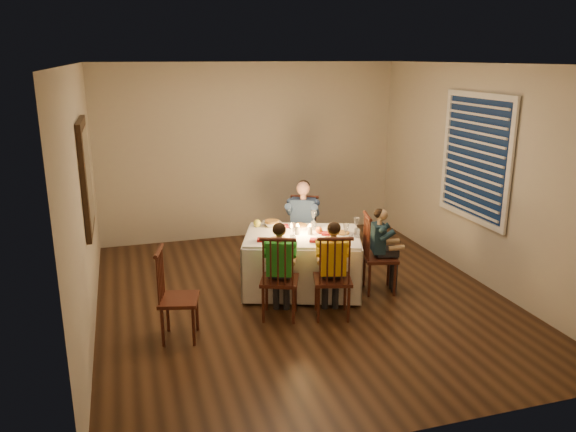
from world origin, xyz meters
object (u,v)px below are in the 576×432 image
object	(u,v)px
chair_near_right	(332,316)
adult	(302,268)
dining_table	(302,251)
chair_near_left	(280,317)
chair_end	(378,291)
chair_extra	(181,338)
child_teal	(378,291)
child_yellow	(332,316)
serving_bowl	(272,224)
chair_adult	(302,268)
child_green	(280,317)

from	to	relation	value
chair_near_right	adult	bearing A→B (deg)	-80.32
dining_table	adult	distance (m)	0.87
dining_table	adult	xyz separation A→B (m)	(0.23, 0.68, -0.49)
chair_near_left	chair_near_right	size ratio (longest dim) A/B	1.00
chair_end	chair_extra	size ratio (longest dim) A/B	1.01
dining_table	chair_extra	world-z (taller)	dining_table
chair_end	child_teal	distance (m)	0.00
chair_end	child_yellow	size ratio (longest dim) A/B	0.89
chair_near_left	serving_bowl	world-z (taller)	serving_bowl
chair_adult	chair_extra	world-z (taller)	chair_adult
child_green	serving_bowl	size ratio (longest dim) A/B	4.69
adult	dining_table	bearing A→B (deg)	-82.58
chair_extra	child_yellow	size ratio (longest dim) A/B	0.88
chair_near_right	child_yellow	world-z (taller)	child_yellow
chair_adult	adult	distance (m)	0.00
chair_near_left	adult	xyz separation A→B (m)	(0.68, 1.29, 0.00)
child_green	serving_bowl	bearing A→B (deg)	-79.64
child_teal	serving_bowl	distance (m)	1.50
dining_table	chair_adult	bearing A→B (deg)	90.48
adult	chair_near_left	bearing A→B (deg)	-91.71
chair_adult	chair_near_right	xyz separation A→B (m)	(-0.14, -1.43, 0.00)
chair_near_left	child_teal	bearing A→B (deg)	-144.67
dining_table	child_yellow	size ratio (longest dim) A/B	1.49
chair_near_right	child_teal	bearing A→B (deg)	-133.28
adult	child_teal	xyz separation A→B (m)	(0.63, -0.96, 0.00)
chair_extra	chair_end	bearing A→B (deg)	-64.20
adult	serving_bowl	world-z (taller)	serving_bowl
chair_near_left	child_yellow	size ratio (longest dim) A/B	0.89
child_yellow	serving_bowl	world-z (taller)	serving_bowl
child_green	child_teal	bearing A→B (deg)	-144.67
chair_end	child_green	distance (m)	1.35
chair_near_right	chair_end	size ratio (longest dim) A/B	1.00
dining_table	serving_bowl	size ratio (longest dim) A/B	7.00
child_teal	serving_bowl	size ratio (longest dim) A/B	4.48
serving_bowl	adult	bearing A→B (deg)	28.40
chair_end	adult	size ratio (longest dim) A/B	0.81
serving_bowl	chair_near_right	bearing A→B (deg)	-74.00
chair_adult	chair_extra	xyz separation A→B (m)	(-1.74, -1.46, 0.00)
chair_extra	child_teal	size ratio (longest dim) A/B	0.93
chair_near_left	chair_extra	xyz separation A→B (m)	(-1.06, -0.17, 0.00)
adult	chair_near_right	bearing A→B (deg)	-69.59
chair_end	serving_bowl	bearing A→B (deg)	70.84
chair_near_right	serving_bowl	distance (m)	1.42
chair_near_right	chair_adult	bearing A→B (deg)	-80.32
chair_near_right	chair_end	world-z (taller)	same
dining_table	chair_adult	xyz separation A→B (m)	(0.23, 0.68, -0.49)
adult	child_green	bearing A→B (deg)	-91.71
child_yellow	chair_near_left	bearing A→B (deg)	0.14
child_yellow	chair_near_right	bearing A→B (deg)	-0.00
chair_adult	chair_end	xyz separation A→B (m)	(0.63, -0.96, 0.00)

